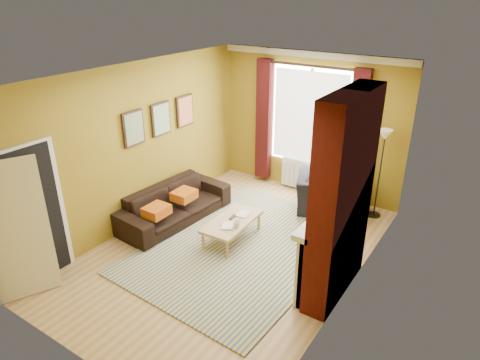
# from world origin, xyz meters

# --- Properties ---
(ground) EXTENTS (5.50, 5.50, 0.00)m
(ground) POSITION_xyz_m (0.00, 0.00, 0.00)
(ground) COLOR #997545
(ground) RESTS_ON ground
(room_walls) EXTENTS (3.82, 5.54, 2.83)m
(room_walls) POSITION_xyz_m (0.64, 0.27, 1.39)
(room_walls) COLOR olive
(room_walls) RESTS_ON ground
(striped_rug) EXTENTS (2.83, 3.81, 0.02)m
(striped_rug) POSITION_xyz_m (0.11, 0.19, 0.01)
(striped_rug) COLOR #2E4A7F
(striped_rug) RESTS_ON ground
(sofa) EXTENTS (1.03, 2.23, 0.63)m
(sofa) POSITION_xyz_m (-1.42, 0.27, 0.32)
(sofa) COLOR black
(sofa) RESTS_ON ground
(armchair) EXTENTS (1.40, 1.31, 0.73)m
(armchair) POSITION_xyz_m (0.77, 2.07, 0.37)
(armchair) COLOR black
(armchair) RESTS_ON ground
(coffee_table) EXTENTS (0.61, 1.16, 0.38)m
(coffee_table) POSITION_xyz_m (-0.17, 0.27, 0.34)
(coffee_table) COLOR tan
(coffee_table) RESTS_ON ground
(wicker_stool) EXTENTS (0.43, 0.43, 0.42)m
(wicker_stool) POSITION_xyz_m (0.59, 2.33, 0.21)
(wicker_stool) COLOR olive
(wicker_stool) RESTS_ON ground
(floor_lamp) EXTENTS (0.28, 0.28, 1.66)m
(floor_lamp) POSITION_xyz_m (1.55, 2.40, 1.31)
(floor_lamp) COLOR black
(floor_lamp) RESTS_ON ground
(book_a) EXTENTS (0.27, 0.29, 0.02)m
(book_a) POSITION_xyz_m (-0.19, 0.02, 0.39)
(book_a) COLOR #999999
(book_a) RESTS_ON coffee_table
(book_b) EXTENTS (0.21, 0.27, 0.02)m
(book_b) POSITION_xyz_m (-0.22, 0.53, 0.39)
(book_b) COLOR #999999
(book_b) RESTS_ON coffee_table
(mug) EXTENTS (0.13, 0.13, 0.10)m
(mug) POSITION_xyz_m (0.02, 0.13, 0.43)
(mug) COLOR #999999
(mug) RESTS_ON coffee_table
(tv_remote) EXTENTS (0.07, 0.17, 0.02)m
(tv_remote) POSITION_xyz_m (-0.21, 0.34, 0.39)
(tv_remote) COLOR #27272A
(tv_remote) RESTS_ON coffee_table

